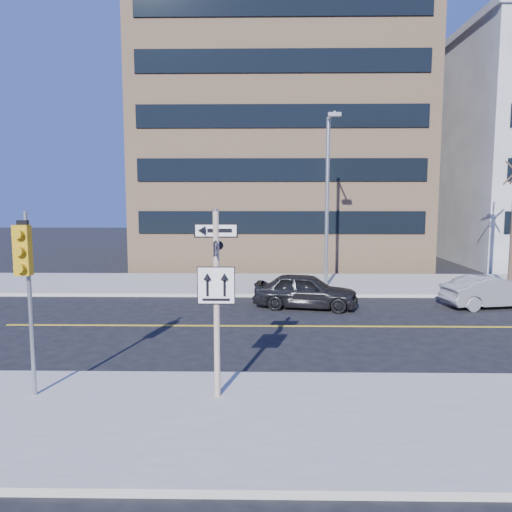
{
  "coord_description": "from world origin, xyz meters",
  "views": [
    {
      "loc": [
        1.01,
        -12.89,
        4.44
      ],
      "look_at": [
        0.73,
        4.0,
        2.45
      ],
      "focal_mm": 35.0,
      "sensor_mm": 36.0,
      "label": 1
    }
  ],
  "objects_px": {
    "traffic_signal": "(24,265)",
    "parked_car_a": "(306,291)",
    "sign_pole": "(216,293)",
    "streetlight_a": "(328,191)",
    "parked_car_b": "(492,292)"
  },
  "relations": [
    {
      "from": "traffic_signal",
      "to": "streetlight_a",
      "type": "xyz_separation_m",
      "value": [
        8.0,
        13.42,
        1.73
      ]
    },
    {
      "from": "parked_car_a",
      "to": "traffic_signal",
      "type": "bearing_deg",
      "value": 155.78
    },
    {
      "from": "sign_pole",
      "to": "parked_car_b",
      "type": "xyz_separation_m",
      "value": [
        10.21,
        9.6,
        -1.79
      ]
    },
    {
      "from": "parked_car_a",
      "to": "streetlight_a",
      "type": "distance_m",
      "value": 5.76
    },
    {
      "from": "traffic_signal",
      "to": "parked_car_b",
      "type": "xyz_separation_m",
      "value": [
        14.21,
        9.75,
        -2.38
      ]
    },
    {
      "from": "traffic_signal",
      "to": "parked_car_a",
      "type": "relative_size",
      "value": 0.96
    },
    {
      "from": "parked_car_b",
      "to": "streetlight_a",
      "type": "relative_size",
      "value": 0.49
    },
    {
      "from": "traffic_signal",
      "to": "streetlight_a",
      "type": "distance_m",
      "value": 15.72
    },
    {
      "from": "sign_pole",
      "to": "streetlight_a",
      "type": "xyz_separation_m",
      "value": [
        4.0,
        13.27,
        2.32
      ]
    },
    {
      "from": "sign_pole",
      "to": "streetlight_a",
      "type": "bearing_deg",
      "value": 73.23
    },
    {
      "from": "parked_car_a",
      "to": "parked_car_b",
      "type": "bearing_deg",
      "value": -77.54
    },
    {
      "from": "parked_car_b",
      "to": "sign_pole",
      "type": "bearing_deg",
      "value": 122.3
    },
    {
      "from": "traffic_signal",
      "to": "streetlight_a",
      "type": "relative_size",
      "value": 0.5
    },
    {
      "from": "traffic_signal",
      "to": "parked_car_a",
      "type": "distance_m",
      "value": 11.87
    },
    {
      "from": "sign_pole",
      "to": "traffic_signal",
      "type": "distance_m",
      "value": 4.05
    }
  ]
}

